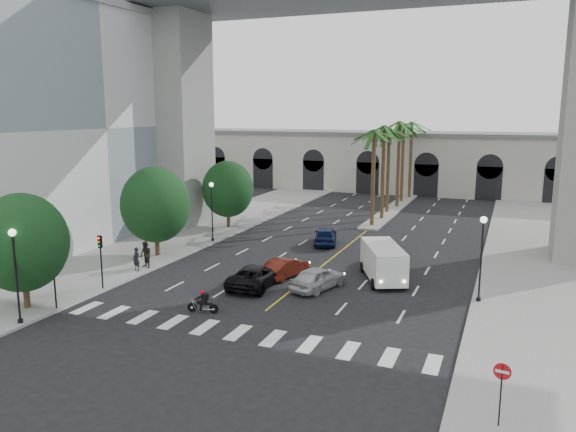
# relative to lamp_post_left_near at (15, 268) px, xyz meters

# --- Properties ---
(ground) EXTENTS (140.00, 140.00, 0.00)m
(ground) POSITION_rel_lamp_post_left_near_xyz_m (11.40, 5.00, -3.22)
(ground) COLOR black
(ground) RESTS_ON ground
(sidewalk_left) EXTENTS (8.00, 100.00, 0.15)m
(sidewalk_left) POSITION_rel_lamp_post_left_near_xyz_m (-3.60, 20.00, -3.15)
(sidewalk_left) COLOR gray
(sidewalk_left) RESTS_ON ground
(sidewalk_right) EXTENTS (8.00, 100.00, 0.15)m
(sidewalk_right) POSITION_rel_lamp_post_left_near_xyz_m (26.40, 20.00, -3.15)
(sidewalk_right) COLOR gray
(sidewalk_right) RESTS_ON ground
(median) EXTENTS (2.00, 24.00, 0.20)m
(median) POSITION_rel_lamp_post_left_near_xyz_m (11.40, 43.00, -3.12)
(median) COLOR gray
(median) RESTS_ON ground
(building_left) EXTENTS (16.50, 32.50, 20.60)m
(building_left) POSITION_rel_lamp_post_left_near_xyz_m (-15.60, 17.00, 7.09)
(building_left) COLOR silver
(building_left) RESTS_ON ground
(pier_building) EXTENTS (71.00, 10.50, 8.50)m
(pier_building) POSITION_rel_lamp_post_left_near_xyz_m (11.40, 60.00, 1.04)
(pier_building) COLOR beige
(pier_building) RESTS_ON ground
(bridge) EXTENTS (75.00, 13.00, 26.00)m
(bridge) POSITION_rel_lamp_post_left_near_xyz_m (14.82, 27.00, 15.29)
(bridge) COLOR gray
(bridge) RESTS_ON ground
(palm_a) EXTENTS (3.20, 3.20, 10.30)m
(palm_a) POSITION_rel_lamp_post_left_near_xyz_m (11.40, 33.00, 5.88)
(palm_a) COLOR #47331E
(palm_a) RESTS_ON ground
(palm_b) EXTENTS (3.20, 3.20, 10.60)m
(palm_b) POSITION_rel_lamp_post_left_near_xyz_m (11.50, 37.00, 6.15)
(palm_b) COLOR #47331E
(palm_b) RESTS_ON ground
(palm_c) EXTENTS (3.20, 3.20, 10.10)m
(palm_c) POSITION_rel_lamp_post_left_near_xyz_m (11.20, 41.00, 5.69)
(palm_c) COLOR #47331E
(palm_c) RESTS_ON ground
(palm_d) EXTENTS (3.20, 3.20, 10.90)m
(palm_d) POSITION_rel_lamp_post_left_near_xyz_m (11.55, 45.00, 6.43)
(palm_d) COLOR #47331E
(palm_d) RESTS_ON ground
(palm_e) EXTENTS (3.20, 3.20, 10.40)m
(palm_e) POSITION_rel_lamp_post_left_near_xyz_m (11.30, 49.00, 5.97)
(palm_e) COLOR #47331E
(palm_e) RESTS_ON ground
(palm_f) EXTENTS (3.20, 3.20, 10.70)m
(palm_f) POSITION_rel_lamp_post_left_near_xyz_m (11.60, 53.00, 6.24)
(palm_f) COLOR #47331E
(palm_f) RESTS_ON ground
(street_tree_near) EXTENTS (5.20, 5.20, 6.89)m
(street_tree_near) POSITION_rel_lamp_post_left_near_xyz_m (-1.60, 2.00, 0.80)
(street_tree_near) COLOR #382616
(street_tree_near) RESTS_ON ground
(street_tree_mid) EXTENTS (5.44, 5.44, 7.21)m
(street_tree_mid) POSITION_rel_lamp_post_left_near_xyz_m (-1.60, 15.00, 0.99)
(street_tree_mid) COLOR #382616
(street_tree_mid) RESTS_ON ground
(street_tree_far) EXTENTS (5.04, 5.04, 6.68)m
(street_tree_far) POSITION_rel_lamp_post_left_near_xyz_m (-1.60, 27.00, 0.68)
(street_tree_far) COLOR #382616
(street_tree_far) RESTS_ON ground
(lamp_post_left_near) EXTENTS (0.40, 0.40, 5.35)m
(lamp_post_left_near) POSITION_rel_lamp_post_left_near_xyz_m (0.00, 0.00, 0.00)
(lamp_post_left_near) COLOR black
(lamp_post_left_near) RESTS_ON ground
(lamp_post_left_far) EXTENTS (0.40, 0.40, 5.35)m
(lamp_post_left_far) POSITION_rel_lamp_post_left_near_xyz_m (0.00, 21.00, 0.00)
(lamp_post_left_far) COLOR black
(lamp_post_left_far) RESTS_ON ground
(lamp_post_right) EXTENTS (0.40, 0.40, 5.35)m
(lamp_post_right) POSITION_rel_lamp_post_left_near_xyz_m (22.80, 13.00, 0.00)
(lamp_post_right) COLOR black
(lamp_post_right) RESTS_ON ground
(traffic_signal_near) EXTENTS (0.25, 0.18, 3.65)m
(traffic_signal_near) POSITION_rel_lamp_post_left_near_xyz_m (0.10, 2.50, -0.71)
(traffic_signal_near) COLOR black
(traffic_signal_near) RESTS_ON ground
(traffic_signal_far) EXTENTS (0.25, 0.18, 3.65)m
(traffic_signal_far) POSITION_rel_lamp_post_left_near_xyz_m (0.10, 6.50, -0.71)
(traffic_signal_far) COLOR black
(traffic_signal_far) RESTS_ON ground
(motorcycle_rider) EXTENTS (1.85, 0.55, 1.34)m
(motorcycle_rider) POSITION_rel_lamp_post_left_near_xyz_m (8.24, 5.40, -2.61)
(motorcycle_rider) COLOR black
(motorcycle_rider) RESTS_ON ground
(car_a) EXTENTS (3.02, 4.78, 1.52)m
(car_a) POSITION_rel_lamp_post_left_near_xyz_m (12.90, 11.97, -2.46)
(car_a) COLOR #B4B4B9
(car_a) RESTS_ON ground
(car_b) EXTENTS (2.35, 4.40, 1.38)m
(car_b) POSITION_rel_lamp_post_left_near_xyz_m (9.90, 13.71, -2.53)
(car_b) COLOR #511710
(car_b) RESTS_ON ground
(car_c) EXTENTS (2.68, 5.39, 1.47)m
(car_c) POSITION_rel_lamp_post_left_near_xyz_m (8.91, 10.97, -2.49)
(car_c) COLOR black
(car_c) RESTS_ON ground
(car_d) EXTENTS (2.25, 4.98, 1.41)m
(car_d) POSITION_rel_lamp_post_left_near_xyz_m (15.63, 20.14, -2.51)
(car_d) COLOR slate
(car_d) RESTS_ON ground
(car_e) EXTENTS (3.02, 4.94, 1.57)m
(car_e) POSITION_rel_lamp_post_left_near_xyz_m (9.46, 24.03, -2.44)
(car_e) COLOR #0D1840
(car_e) RESTS_ON ground
(cargo_van) EXTENTS (4.31, 6.08, 2.43)m
(cargo_van) POSITION_rel_lamp_post_left_near_xyz_m (16.41, 15.47, -1.87)
(cargo_van) COLOR silver
(cargo_van) RESTS_ON ground
(pedestrian_a) EXTENTS (0.69, 0.52, 1.70)m
(pedestrian_a) POSITION_rel_lamp_post_left_near_xyz_m (-0.38, 10.71, -2.22)
(pedestrian_a) COLOR black
(pedestrian_a) RESTS_ON sidewalk_left
(pedestrian_b) EXTENTS (1.16, 1.05, 1.96)m
(pedestrian_b) POSITION_rel_lamp_post_left_near_xyz_m (-0.22, 11.58, -2.09)
(pedestrian_b) COLOR black
(pedestrian_b) RESTS_ON sidewalk_left
(do_not_enter_sign) EXTENTS (0.63, 0.12, 2.57)m
(do_not_enter_sign) POSITION_rel_lamp_post_left_near_xyz_m (24.35, -1.06, -1.35)
(do_not_enter_sign) COLOR black
(do_not_enter_sign) RESTS_ON ground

